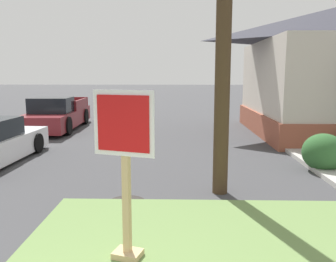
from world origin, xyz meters
TOP-DOWN VIEW (x-y plane):
  - stop_sign at (0.57, 2.52)m, footprint 0.79×0.38m
  - manhole_cover at (0.25, 4.76)m, footprint 0.70×0.70m
  - pickup_truck_maroon at (-4.19, 13.75)m, footprint 2.15×5.45m
  - shrub_by_curb at (4.99, 7.14)m, footprint 1.08×1.08m

SIDE VIEW (x-z plane):
  - manhole_cover at x=0.25m, z-range 0.00..0.02m
  - shrub_by_curb at x=4.99m, z-range 0.00..0.97m
  - pickup_truck_maroon at x=-4.19m, z-range -0.12..1.36m
  - stop_sign at x=0.57m, z-range 0.09..2.29m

